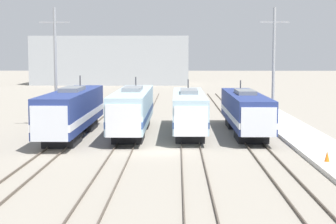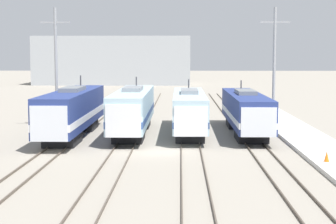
{
  "view_description": "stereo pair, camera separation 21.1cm",
  "coord_description": "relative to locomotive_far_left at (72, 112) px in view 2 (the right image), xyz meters",
  "views": [
    {
      "loc": [
        1.51,
        -40.73,
        7.17
      ],
      "look_at": [
        0.76,
        3.21,
        2.61
      ],
      "focal_mm": 60.0,
      "sensor_mm": 36.0,
      "label": 1
    },
    {
      "loc": [
        1.72,
        -40.73,
        7.17
      ],
      "look_at": [
        0.76,
        3.21,
        2.61
      ],
      "focal_mm": 60.0,
      "sensor_mm": 36.0,
      "label": 2
    }
  ],
  "objects": [
    {
      "name": "locomotive_far_right",
      "position": [
        15.22,
        2.21,
        -0.18
      ],
      "size": [
        2.94,
        17.46,
        4.63
      ],
      "color": "black",
      "rests_on": "ground_plane"
    },
    {
      "name": "traffic_cone",
      "position": [
        18.72,
        -12.19,
        -1.58
      ],
      "size": [
        0.33,
        0.33,
        0.68
      ],
      "color": "orange",
      "rests_on": "platform"
    },
    {
      "name": "locomotive_center_left",
      "position": [
        5.07,
        1.98,
        -0.05
      ],
      "size": [
        2.95,
        17.94,
        4.97
      ],
      "color": "#232326",
      "rests_on": "ground_plane"
    },
    {
      "name": "rail_pair_far_left",
      "position": [
        0.0,
        -7.06,
        -2.14
      ],
      "size": [
        1.51,
        120.0,
        0.15
      ],
      "color": "#4C4238",
      "rests_on": "ground_plane"
    },
    {
      "name": "locomotive_center_right",
      "position": [
        10.15,
        2.09,
        -0.15
      ],
      "size": [
        2.83,
        16.89,
        4.73
      ],
      "color": "#232326",
      "rests_on": "ground_plane"
    },
    {
      "name": "platform",
      "position": [
        19.86,
        -7.06,
        -2.07
      ],
      "size": [
        4.0,
        120.0,
        0.3
      ],
      "color": "beige",
      "rests_on": "ground_plane"
    },
    {
      "name": "rail_pair_center_right",
      "position": [
        10.15,
        -7.06,
        -2.14
      ],
      "size": [
        1.51,
        120.0,
        0.15
      ],
      "color": "#4C4238",
      "rests_on": "ground_plane"
    },
    {
      "name": "rail_pair_center_left",
      "position": [
        5.07,
        -7.06,
        -2.14
      ],
      "size": [
        1.51,
        120.0,
        0.15
      ],
      "color": "#4C4238",
      "rests_on": "ground_plane"
    },
    {
      "name": "depot_building",
      "position": [
        -6.54,
        86.91,
        3.41
      ],
      "size": [
        36.24,
        15.9,
        11.25
      ],
      "color": "#9EA3A8",
      "rests_on": "ground_plane"
    },
    {
      "name": "ground_plane",
      "position": [
        7.61,
        -7.06,
        -2.22
      ],
      "size": [
        400.0,
        400.0,
        0.0
      ],
      "primitive_type": "plane",
      "color": "gray"
    },
    {
      "name": "catenary_tower_right",
      "position": [
        18.22,
        5.66,
        3.88
      ],
      "size": [
        2.84,
        0.28,
        11.53
      ],
      "color": "gray",
      "rests_on": "ground_plane"
    },
    {
      "name": "catenary_tower_left",
      "position": [
        -2.53,
        5.66,
        3.88
      ],
      "size": [
        2.84,
        0.28,
        11.53
      ],
      "color": "gray",
      "rests_on": "ground_plane"
    },
    {
      "name": "locomotive_far_left",
      "position": [
        0.0,
        0.0,
        0.0
      ],
      "size": [
        2.96,
        18.15,
        5.16
      ],
      "color": "black",
      "rests_on": "ground_plane"
    },
    {
      "name": "rail_pair_far_right",
      "position": [
        15.22,
        -7.06,
        -2.14
      ],
      "size": [
        1.51,
        120.0,
        0.15
      ],
      "color": "#4C4238",
      "rests_on": "ground_plane"
    }
  ]
}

